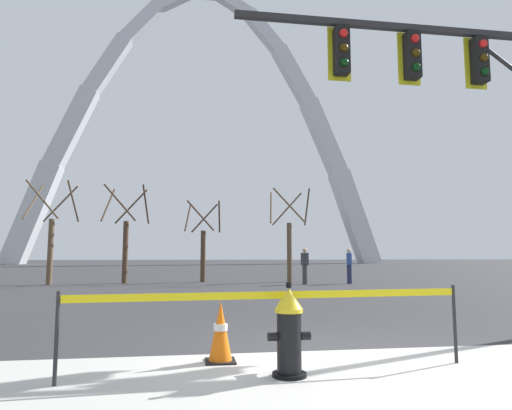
# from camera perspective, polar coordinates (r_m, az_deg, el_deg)

# --- Properties ---
(ground_plane) EXTENTS (240.00, 240.00, 0.00)m
(ground_plane) POSITION_cam_1_polar(r_m,az_deg,el_deg) (6.21, 9.47, -18.20)
(ground_plane) COLOR #333335
(fire_hydrant) EXTENTS (0.46, 0.48, 0.99)m
(fire_hydrant) POSITION_cam_1_polar(r_m,az_deg,el_deg) (4.97, 4.20, -15.77)
(fire_hydrant) COLOR black
(fire_hydrant) RESTS_ON ground
(caution_tape_barrier) EXTENTS (4.48, 0.33, 0.92)m
(caution_tape_barrier) POSITION_cam_1_polar(r_m,az_deg,el_deg) (5.06, 2.38, -13.86)
(caution_tape_barrier) COLOR #232326
(caution_tape_barrier) RESTS_ON ground
(traffic_cone_by_hydrant) EXTENTS (0.36, 0.36, 0.73)m
(traffic_cone_by_hydrant) POSITION_cam_1_polar(r_m,az_deg,el_deg) (5.63, -4.53, -15.79)
(traffic_cone_by_hydrant) COLOR black
(traffic_cone_by_hydrant) RESTS_ON ground
(traffic_signal_gantry) EXTENTS (7.82, 0.44, 6.00)m
(traffic_signal_gantry) POSITION_cam_1_polar(r_m,az_deg,el_deg) (10.18, 28.69, 12.30)
(traffic_signal_gantry) COLOR #232326
(traffic_signal_gantry) RESTS_ON ground
(monument_arch) EXTENTS (55.77, 2.86, 44.13)m
(monument_arch) POSITION_cam_1_polar(r_m,az_deg,el_deg) (70.39, -6.79, 8.67)
(monument_arch) COLOR silver
(monument_arch) RESTS_ON ground
(tree_far_left) EXTENTS (2.07, 2.08, 4.50)m
(tree_far_left) POSITION_cam_1_polar(r_m,az_deg,el_deg) (21.72, -24.61, -3.90)
(tree_far_left) COLOR brown
(tree_far_left) RESTS_ON ground
(tree_left_mid) EXTENTS (2.06, 2.07, 4.48)m
(tree_left_mid) POSITION_cam_1_polar(r_m,az_deg,el_deg) (21.64, -16.24, -4.25)
(tree_left_mid) COLOR #473323
(tree_left_mid) RESTS_ON ground
(tree_center_left) EXTENTS (1.79, 1.80, 3.87)m
(tree_center_left) POSITION_cam_1_polar(r_m,az_deg,el_deg) (21.88, -6.74, -5.19)
(tree_center_left) COLOR #473323
(tree_center_left) RESTS_ON ground
(tree_center_right) EXTENTS (2.05, 2.06, 4.45)m
(tree_center_right) POSITION_cam_1_polar(r_m,az_deg,el_deg) (21.80, 4.24, -4.53)
(tree_center_right) COLOR brown
(tree_center_right) RESTS_ON ground
(pedestrian_walking_left) EXTENTS (0.29, 0.38, 1.59)m
(pedestrian_walking_left) POSITION_cam_1_polar(r_m,az_deg,el_deg) (20.01, 6.22, -7.67)
(pedestrian_walking_left) COLOR #38383D
(pedestrian_walking_left) RESTS_ON ground
(pedestrian_standing_center) EXTENTS (0.28, 0.38, 1.59)m
(pedestrian_standing_center) POSITION_cam_1_polar(r_m,az_deg,el_deg) (20.86, 11.76, -7.52)
(pedestrian_standing_center) COLOR #232847
(pedestrian_standing_center) RESTS_ON ground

